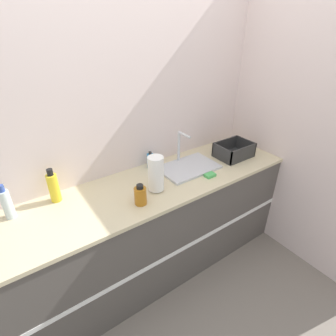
{
  "coord_description": "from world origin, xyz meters",
  "views": [
    {
      "loc": [
        -0.85,
        -1.18,
        2.07
      ],
      "look_at": [
        0.18,
        0.29,
        1.05
      ],
      "focal_mm": 28.0,
      "sensor_mm": 36.0,
      "label": 1
    }
  ],
  "objects": [
    {
      "name": "soap_dispenser",
      "position": [
        0.18,
        0.56,
        1.0
      ],
      "size": [
        0.06,
        0.06,
        0.15
      ],
      "color": "#338CCC",
      "rests_on": "counter_cabinet"
    },
    {
      "name": "counter_cabinet",
      "position": [
        0.0,
        0.32,
        0.47
      ],
      "size": [
        2.59,
        0.67,
        0.93
      ],
      "color": "#514C47",
      "rests_on": "ground_plane"
    },
    {
      "name": "bottle_yellow",
      "position": [
        -0.63,
        0.53,
        1.05
      ],
      "size": [
        0.07,
        0.07,
        0.26
      ],
      "color": "yellow",
      "rests_on": "counter_cabinet"
    },
    {
      "name": "wall_right",
      "position": [
        1.31,
        0.32,
        1.3
      ],
      "size": [
        0.06,
        2.64,
        2.6
      ],
      "color": "silver",
      "rests_on": "ground_plane"
    },
    {
      "name": "ground_plane",
      "position": [
        0.0,
        0.0,
        0.0
      ],
      "size": [
        12.0,
        12.0,
        0.0
      ],
      "primitive_type": "plane",
      "color": "slate"
    },
    {
      "name": "paper_towel_roll",
      "position": [
        0.03,
        0.23,
        1.07
      ],
      "size": [
        0.12,
        0.12,
        0.28
      ],
      "color": "#4C4C51",
      "rests_on": "counter_cabinet"
    },
    {
      "name": "sponge",
      "position": [
        0.5,
        0.15,
        0.94
      ],
      "size": [
        0.09,
        0.06,
        0.02
      ],
      "color": "#4CB259",
      "rests_on": "counter_cabinet"
    },
    {
      "name": "sink",
      "position": [
        0.44,
        0.36,
        0.95
      ],
      "size": [
        0.5,
        0.33,
        0.3
      ],
      "color": "silver",
      "rests_on": "counter_cabinet"
    },
    {
      "name": "bottle_amber",
      "position": [
        -0.15,
        0.15,
        1.0
      ],
      "size": [
        0.09,
        0.09,
        0.16
      ],
      "color": "#B26B19",
      "rests_on": "counter_cabinet"
    },
    {
      "name": "dish_rack",
      "position": [
        0.94,
        0.29,
        0.98
      ],
      "size": [
        0.33,
        0.24,
        0.14
      ],
      "color": "#2D2D2D",
      "rests_on": "counter_cabinet"
    },
    {
      "name": "bottle_clear",
      "position": [
        -0.93,
        0.51,
        1.04
      ],
      "size": [
        0.06,
        0.06,
        0.25
      ],
      "color": "silver",
      "rests_on": "counter_cabinet"
    },
    {
      "name": "wall_back",
      "position": [
        0.0,
        0.67,
        1.3
      ],
      "size": [
        4.97,
        0.06,
        2.6
      ],
      "color": "silver",
      "rests_on": "ground_plane"
    }
  ]
}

